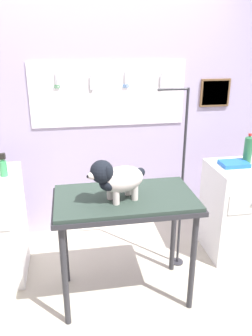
{
  "coord_description": "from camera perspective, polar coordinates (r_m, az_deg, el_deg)",
  "views": [
    {
      "loc": [
        -0.34,
        -1.98,
        1.93
      ],
      "look_at": [
        0.05,
        0.25,
        1.06
      ],
      "focal_mm": 35.98,
      "sensor_mm": 36.0,
      "label": 1
    }
  ],
  "objects": [
    {
      "name": "shampoo_bottle",
      "position": [
        2.79,
        -20.1,
        0.22
      ],
      "size": [
        0.06,
        0.06,
        0.19
      ],
      "color": "#3FA45F",
      "rests_on": "counter_left"
    },
    {
      "name": "ground",
      "position": [
        2.8,
        -0.08,
        -23.14
      ],
      "size": [
        4.4,
        4.0,
        0.04
      ],
      "primitive_type": "cube",
      "color": "#B8B29C"
    },
    {
      "name": "dog",
      "position": [
        2.3,
        -1.67,
        -1.76
      ],
      "size": [
        0.43,
        0.29,
        0.32
      ],
      "color": "silver",
      "rests_on": "grooming_table"
    },
    {
      "name": "supply_tray",
      "position": [
        3.16,
        17.82,
        0.69
      ],
      "size": [
        0.24,
        0.18,
        0.04
      ],
      "color": "blue",
      "rests_on": "cabinet_right"
    },
    {
      "name": "rear_wall_panel",
      "position": [
        3.37,
        -3.72,
        7.66
      ],
      "size": [
        4.0,
        0.09,
        2.3
      ],
      "color": "#B4A7C8",
      "rests_on": "ground"
    },
    {
      "name": "soda_bottle",
      "position": [
        3.23,
        19.98,
        2.95
      ],
      "size": [
        0.08,
        0.08,
        0.28
      ],
      "color": "#2C6F43",
      "rests_on": "cabinet_right"
    },
    {
      "name": "cabinet_right",
      "position": [
        3.38,
        19.3,
        -6.55
      ],
      "size": [
        0.68,
        0.54,
        0.87
      ],
      "color": "white",
      "rests_on": "ground"
    },
    {
      "name": "grooming_table",
      "position": [
        2.48,
        -0.14,
        -6.72
      ],
      "size": [
        1.04,
        0.59,
        0.87
      ],
      "color": "#2D2D33",
      "rests_on": "ground"
    },
    {
      "name": "grooming_arm",
      "position": [
        2.89,
        9.25,
        -3.63
      ],
      "size": [
        0.3,
        0.11,
        1.59
      ],
      "color": "#2D2D33",
      "rests_on": "ground"
    }
  ]
}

